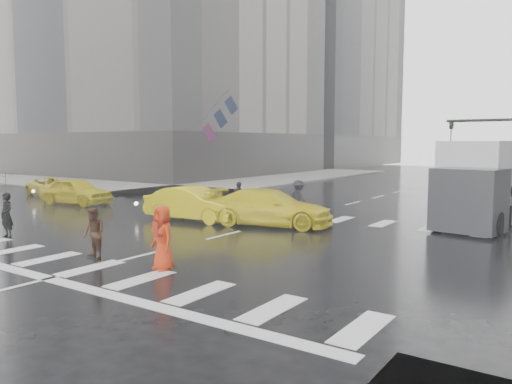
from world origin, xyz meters
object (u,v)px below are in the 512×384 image
Objects in this scene: pedestrian_orange at (163,238)px; box_truck at (481,180)px; taxi_mid at (194,204)px; pedestrian_brown at (94,233)px; taxi_front at (76,191)px.

box_truck reaches higher than pedestrian_orange.
pedestrian_orange is 0.27× the size of box_truck.
taxi_mid is at bearing 142.69° from pedestrian_orange.
pedestrian_brown reaches higher than taxi_mid.
box_truck is (8.37, 13.18, 1.12)m from pedestrian_brown.
pedestrian_brown reaches higher than taxi_front.
pedestrian_orange is at bearing -149.98° from taxi_mid.
pedestrian_orange reaches higher than taxi_front.
pedestrian_orange reaches higher than pedestrian_brown.
taxi_front is (-11.80, 7.91, -0.02)m from pedestrian_brown.
pedestrian_orange is 8.58m from taxi_mid.
box_truck reaches higher than pedestrian_brown.
box_truck reaches higher than taxi_mid.
pedestrian_brown is at bearing -113.34° from box_truck.
pedestrian_orange is 14.19m from box_truck.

